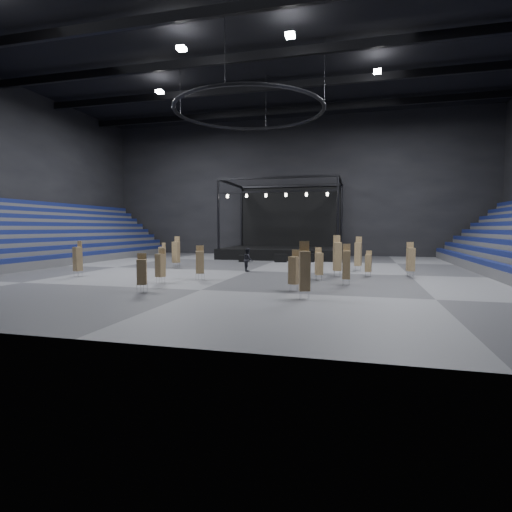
% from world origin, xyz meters
% --- Properties ---
extents(floor, '(50.00, 50.00, 0.00)m').
position_xyz_m(floor, '(0.00, 0.00, 0.00)').
color(floor, '#565659').
rests_on(floor, ground).
extents(ceiling, '(50.00, 42.00, 0.20)m').
position_xyz_m(ceiling, '(0.00, 0.00, 18.00)').
color(ceiling, black).
rests_on(ceiling, wall_back).
extents(wall_back, '(50.00, 0.20, 18.00)m').
position_xyz_m(wall_back, '(0.00, 21.00, 9.00)').
color(wall_back, black).
rests_on(wall_back, ground).
extents(wall_front, '(50.00, 0.20, 18.00)m').
position_xyz_m(wall_front, '(0.00, -21.00, 9.00)').
color(wall_front, black).
rests_on(wall_front, ground).
extents(wall_left, '(0.20, 42.00, 18.00)m').
position_xyz_m(wall_left, '(-25.00, 0.00, 9.00)').
color(wall_left, black).
rests_on(wall_left, ground).
extents(bleachers_left, '(7.20, 40.00, 6.40)m').
position_xyz_m(bleachers_left, '(-22.94, 0.00, 1.73)').
color(bleachers_left, '#464648').
rests_on(bleachers_left, floor).
extents(stage, '(14.00, 10.00, 9.20)m').
position_xyz_m(stage, '(0.00, 16.24, 1.45)').
color(stage, black).
rests_on(stage, floor).
extents(truss_ring, '(12.30, 12.30, 5.15)m').
position_xyz_m(truss_ring, '(-0.00, 0.00, 13.00)').
color(truss_ring, black).
rests_on(truss_ring, ceiling).
extents(roof_girders, '(49.00, 30.35, 0.70)m').
position_xyz_m(roof_girders, '(0.00, -0.00, 17.20)').
color(roof_girders, black).
rests_on(roof_girders, ceiling).
extents(floodlights, '(28.60, 16.60, 0.25)m').
position_xyz_m(floodlights, '(0.00, -4.00, 16.60)').
color(floodlights, white).
rests_on(floodlights, roof_girders).
extents(flight_case_left, '(1.09, 0.58, 0.71)m').
position_xyz_m(flight_case_left, '(-2.91, 8.52, 0.35)').
color(flight_case_left, black).
rests_on(flight_case_left, floor).
extents(flight_case_mid, '(1.36, 0.81, 0.86)m').
position_xyz_m(flight_case_mid, '(0.91, 9.07, 0.43)').
color(flight_case_mid, black).
rests_on(flight_case_mid, floor).
extents(flight_case_right, '(1.46, 0.90, 0.91)m').
position_xyz_m(flight_case_right, '(3.55, 10.00, 0.46)').
color(flight_case_right, black).
rests_on(flight_case_right, floor).
extents(chair_stack_0, '(0.63, 0.63, 2.34)m').
position_xyz_m(chair_stack_0, '(5.26, -9.62, 1.23)').
color(chair_stack_0, silver).
rests_on(chair_stack_0, floor).
extents(chair_stack_1, '(0.60, 0.60, 2.53)m').
position_xyz_m(chair_stack_1, '(12.43, -0.92, 1.32)').
color(chair_stack_1, silver).
rests_on(chair_stack_1, floor).
extents(chair_stack_2, '(0.63, 0.63, 2.90)m').
position_xyz_m(chair_stack_2, '(6.16, -11.99, 1.47)').
color(chair_stack_2, silver).
rests_on(chair_stack_2, floor).
extents(chair_stack_3, '(0.60, 0.60, 2.80)m').
position_xyz_m(chair_stack_3, '(-7.14, 1.15, 1.44)').
color(chair_stack_3, silver).
rests_on(chair_stack_3, floor).
extents(chair_stack_4, '(0.50, 0.50, 1.91)m').
position_xyz_m(chair_stack_4, '(9.46, -1.60, 1.02)').
color(chair_stack_4, silver).
rests_on(chair_stack_4, floor).
extents(chair_stack_5, '(0.48, 0.48, 2.07)m').
position_xyz_m(chair_stack_5, '(-7.92, 2.83, 1.10)').
color(chair_stack_5, silver).
rests_on(chair_stack_5, floor).
extents(chair_stack_6, '(0.48, 0.48, 2.58)m').
position_xyz_m(chair_stack_6, '(8.03, -6.51, 1.32)').
color(chair_stack_6, silver).
rests_on(chair_stack_6, floor).
extents(chair_stack_7, '(0.61, 0.61, 2.24)m').
position_xyz_m(chair_stack_7, '(6.16, -4.57, 1.17)').
color(chair_stack_7, silver).
rests_on(chair_stack_7, floor).
extents(chair_stack_8, '(0.67, 0.67, 3.03)m').
position_xyz_m(chair_stack_8, '(7.26, -2.14, 1.53)').
color(chair_stack_8, silver).
rests_on(chair_stack_8, floor).
extents(chair_stack_9, '(0.60, 0.60, 2.25)m').
position_xyz_m(chair_stack_9, '(-3.61, -8.46, 1.19)').
color(chair_stack_9, silver).
rests_on(chair_stack_9, floor).
extents(chair_stack_10, '(0.60, 0.60, 2.84)m').
position_xyz_m(chair_stack_10, '(8.73, 2.33, 1.45)').
color(chair_stack_10, silver).
rests_on(chair_stack_10, floor).
extents(chair_stack_11, '(0.68, 0.68, 2.15)m').
position_xyz_m(chair_stack_11, '(-2.88, -11.99, 1.16)').
color(chair_stack_11, silver).
rests_on(chair_stack_11, floor).
extents(chair_stack_12, '(0.60, 0.60, 2.27)m').
position_xyz_m(chair_stack_12, '(-7.90, 0.00, 1.18)').
color(chair_stack_12, silver).
rests_on(chair_stack_12, floor).
extents(chair_stack_13, '(0.71, 0.71, 2.35)m').
position_xyz_m(chair_stack_13, '(-1.76, -6.32, 1.26)').
color(chair_stack_13, silver).
rests_on(chair_stack_13, floor).
extents(chair_stack_14, '(0.62, 0.62, 2.60)m').
position_xyz_m(chair_stack_14, '(-11.14, -6.79, 1.34)').
color(chair_stack_14, silver).
rests_on(chair_stack_14, floor).
extents(man_center, '(0.67, 0.50, 1.67)m').
position_xyz_m(man_center, '(4.32, -0.12, 0.83)').
color(man_center, black).
rests_on(man_center, floor).
extents(crew_member, '(1.03, 1.15, 1.95)m').
position_xyz_m(crew_member, '(-0.02, -0.31, 0.97)').
color(crew_member, black).
rests_on(crew_member, floor).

